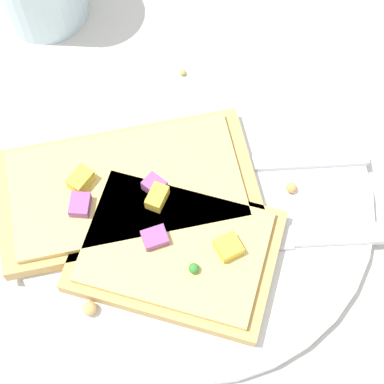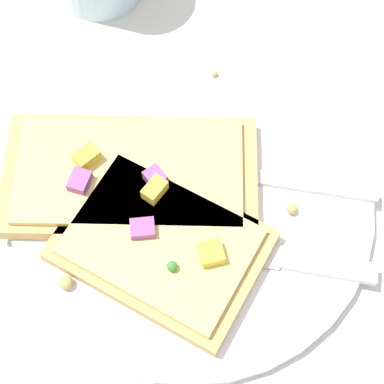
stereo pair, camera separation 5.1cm
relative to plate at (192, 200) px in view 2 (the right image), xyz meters
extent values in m
plane|color=beige|center=(0.00, 0.00, -0.01)|extent=(4.00, 4.00, 0.00)
cylinder|color=white|center=(0.00, 0.00, 0.00)|extent=(0.30, 0.30, 0.01)
cube|color=silver|center=(0.05, 0.07, 0.01)|extent=(0.11, 0.08, 0.01)
cube|color=silver|center=(-0.02, 0.02, 0.01)|extent=(0.06, 0.05, 0.01)
cube|color=silver|center=(-0.05, 0.01, 0.01)|extent=(0.02, 0.02, 0.00)
cube|color=silver|center=(-0.05, 0.00, 0.01)|extent=(0.02, 0.02, 0.00)
cube|color=silver|center=(-0.04, 0.00, 0.01)|extent=(0.02, 0.02, 0.00)
cube|color=silver|center=(-0.04, -0.01, 0.01)|extent=(0.02, 0.02, 0.00)
cube|color=silver|center=(0.12, 0.03, 0.01)|extent=(0.07, 0.06, 0.01)
cube|color=silver|center=(0.04, -0.02, 0.01)|extent=(0.11, 0.09, 0.00)
cube|color=tan|center=(-0.05, -0.03, 0.01)|extent=(0.22, 0.22, 0.01)
cube|color=#E0C16B|center=(-0.05, -0.03, 0.02)|extent=(0.20, 0.20, 0.01)
cube|color=#934C8E|center=(-0.02, -0.02, 0.03)|extent=(0.02, 0.02, 0.01)
cube|color=yellow|center=(-0.08, -0.04, 0.03)|extent=(0.01, 0.02, 0.01)
cube|color=#934C8E|center=(-0.06, -0.06, 0.03)|extent=(0.02, 0.02, 0.01)
cube|color=tan|center=(0.02, -0.05, 0.01)|extent=(0.18, 0.15, 0.01)
cube|color=#E0C16B|center=(0.02, -0.05, 0.02)|extent=(0.16, 0.13, 0.01)
cube|color=yellow|center=(0.05, -0.03, 0.03)|extent=(0.02, 0.02, 0.01)
cube|color=yellow|center=(-0.02, -0.02, 0.03)|extent=(0.02, 0.02, 0.01)
sphere|color=#388433|center=(0.04, -0.06, 0.03)|extent=(0.01, 0.01, 0.01)
cube|color=#934C8E|center=(0.00, -0.05, 0.03)|extent=(0.02, 0.02, 0.01)
sphere|color=tan|center=(-0.01, -0.12, 0.01)|extent=(0.01, 0.01, 0.01)
sphere|color=tan|center=(0.07, 0.05, 0.01)|extent=(0.01, 0.01, 0.01)
sphere|color=tan|center=(0.00, 0.00, 0.01)|extent=(0.01, 0.01, 0.01)
sphere|color=tan|center=(-0.07, 0.10, 0.01)|extent=(0.01, 0.01, 0.01)
sphere|color=tan|center=(0.01, 0.06, 0.01)|extent=(0.01, 0.01, 0.01)
camera|label=1|loc=(0.12, -0.19, 0.48)|focal=60.00mm
camera|label=2|loc=(0.16, -0.16, 0.48)|focal=60.00mm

